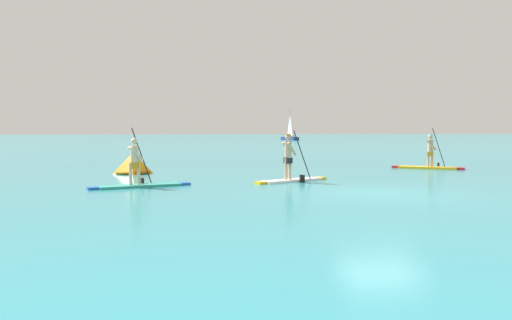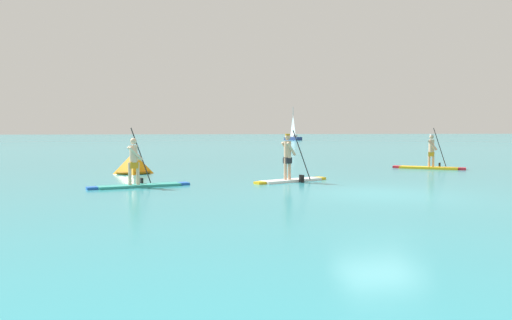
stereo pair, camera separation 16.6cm
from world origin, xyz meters
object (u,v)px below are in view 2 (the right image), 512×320
paddleboarder_mid_center (290,170)px  race_marker_buoy (133,165)px  sailboat_right_horizon (293,136)px  paddleboarder_near_left (138,176)px  paddleboarder_far_right (430,162)px

paddleboarder_mid_center → race_marker_buoy: (-5.73, 4.80, -0.04)m
race_marker_buoy → sailboat_right_horizon: (27.70, 69.06, 0.40)m
paddleboarder_near_left → sailboat_right_horizon: bearing=55.0°
paddleboarder_mid_center → sailboat_right_horizon: (21.97, 73.85, 0.36)m
paddleboarder_near_left → paddleboarder_mid_center: paddleboarder_near_left is taller
paddleboarder_near_left → race_marker_buoy: (-0.29, 5.36, 0.01)m
paddleboarder_far_right → race_marker_buoy: bearing=-143.4°
paddleboarder_mid_center → paddleboarder_far_right: 9.51m
paddleboarder_near_left → paddleboarder_far_right: 14.72m
paddleboarder_mid_center → sailboat_right_horizon: bearing=49.3°
sailboat_right_horizon → paddleboarder_far_right: bearing=-26.9°
race_marker_buoy → paddleboarder_far_right: bearing=-1.4°
paddleboarder_far_right → race_marker_buoy: paddleboarder_far_right is taller
paddleboarder_far_right → sailboat_right_horizon: size_ratio=0.47×
paddleboarder_near_left → paddleboarder_far_right: bearing=5.1°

